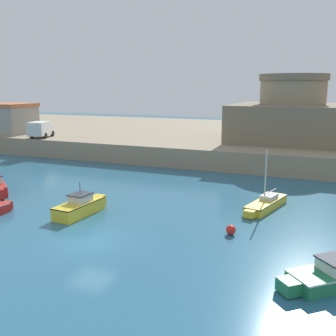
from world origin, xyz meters
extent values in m
plane|color=#28607F|center=(0.00, 0.00, 0.00)|extent=(200.00, 200.00, 0.00)
cube|color=gray|center=(0.00, 42.08, 1.17)|extent=(120.00, 40.00, 2.33)
cube|color=yellow|center=(-3.64, 3.99, 0.47)|extent=(1.91, 4.21, 0.95)
cube|color=yellow|center=(-3.46, 6.40, 0.47)|extent=(0.94, 0.79, 0.80)
cube|color=black|center=(-3.64, 3.99, 0.91)|extent=(1.93, 4.26, 0.07)
cube|color=silver|center=(-3.62, 4.20, 1.21)|extent=(1.32, 1.52, 0.53)
cube|color=#2D333D|center=(-3.62, 4.20, 1.51)|extent=(1.40, 1.65, 0.08)
cylinder|color=black|center=(-3.62, 4.20, 2.00)|extent=(0.04, 0.04, 0.90)
cube|color=yellow|center=(8.73, 10.87, 0.31)|extent=(2.57, 5.40, 0.63)
cube|color=yellow|center=(8.02, 8.04, 0.31)|extent=(0.86, 0.76, 0.53)
cube|color=black|center=(8.73, 10.87, 0.59)|extent=(2.59, 5.46, 0.07)
cylinder|color=silver|center=(8.64, 10.49, 2.61)|extent=(0.10, 0.10, 3.97)
cylinder|color=silver|center=(8.89, 11.50, 1.18)|extent=(0.65, 2.30, 0.08)
cube|color=silver|center=(8.86, 11.38, 0.81)|extent=(1.29, 1.75, 0.36)
cube|color=red|center=(-9.35, 2.85, 0.36)|extent=(0.66, 0.55, 0.61)
cube|color=#237A4C|center=(11.71, -1.73, 0.36)|extent=(1.25, 1.26, 0.62)
sphere|color=red|center=(7.55, 4.42, 0.31)|extent=(0.62, 0.62, 0.62)
cube|color=#796C57|center=(8.00, 34.36, 4.66)|extent=(14.53, 14.53, 4.66)
cylinder|color=gray|center=(8.00, 34.36, 6.15)|extent=(8.17, 8.17, 7.64)
cylinder|color=#796C57|center=(8.00, 34.36, 10.37)|extent=(8.58, 8.58, 0.80)
cube|color=gray|center=(-32.00, 26.38, 4.31)|extent=(7.07, 5.73, 3.96)
cube|color=#C1663D|center=(-32.00, 26.38, 6.54)|extent=(7.43, 6.02, 0.50)
cube|color=silver|center=(-23.76, 23.62, 3.63)|extent=(2.88, 3.64, 1.80)
cube|color=silver|center=(-24.31, 25.59, 3.43)|extent=(2.27, 1.79, 1.40)
cube|color=#334756|center=(-24.43, 26.03, 3.63)|extent=(1.77, 0.60, 0.70)
cylinder|color=black|center=(-25.20, 25.24, 2.73)|extent=(0.48, 0.85, 0.80)
cylinder|color=black|center=(-23.36, 25.75, 2.73)|extent=(0.48, 0.85, 0.80)
cylinder|color=black|center=(-24.57, 22.98, 2.73)|extent=(0.48, 0.85, 0.80)
cylinder|color=black|center=(-22.74, 23.48, 2.73)|extent=(0.48, 0.85, 0.80)
camera|label=1|loc=(12.94, -18.82, 9.18)|focal=42.00mm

